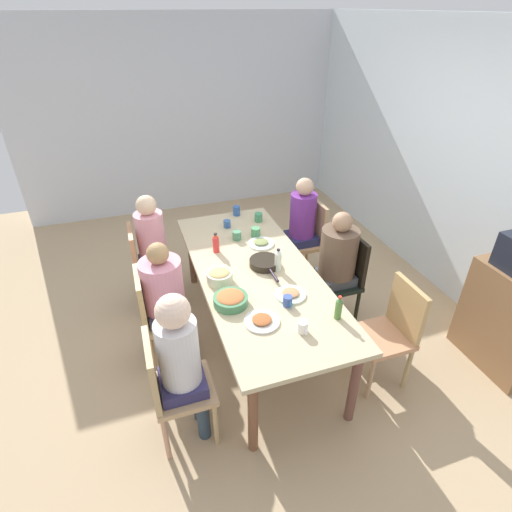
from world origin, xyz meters
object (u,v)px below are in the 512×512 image
(plate_1, at_px, (291,294))
(cup_5, at_px, (259,217))
(person_4, at_px, (301,222))
(bottle_2, at_px, (339,308))
(chair_1, at_px, (171,385))
(chair_4, at_px, (308,236))
(person_0, at_px, (154,245))
(chair_3, at_px, (392,328))
(chair_0, at_px, (147,264))
(bowl_0, at_px, (220,276))
(cup_4, at_px, (237,236))
(serving_pan, at_px, (265,263))
(cup_1, at_px, (237,211))
(person_2, at_px, (337,259))
(plate_2, at_px, (261,243))
(cup_3, at_px, (227,224))
(person_5, at_px, (165,293))
(plate_0, at_px, (262,321))
(bottle_0, at_px, (216,243))
(bottle_1, at_px, (278,260))
(bowl_1, at_px, (231,299))
(cup_6, at_px, (256,232))
(dining_table, at_px, (256,278))
(chair_5, at_px, (157,313))
(chair_2, at_px, (343,275))
(cup_2, at_px, (303,327))
(cup_0, at_px, (288,301))
(side_cabinet, at_px, (511,319))
(person_1, at_px, (181,358))

(plate_1, bearing_deg, cup_5, 172.22)
(person_4, distance_m, bottle_2, 1.58)
(chair_1, relative_size, chair_4, 1.00)
(person_0, bearing_deg, person_4, 90.00)
(chair_3, bearing_deg, cup_5, -161.70)
(chair_0, relative_size, bowl_0, 4.26)
(chair_4, xyz_separation_m, cup_4, (0.20, -0.86, 0.27))
(serving_pan, distance_m, cup_1, 1.02)
(person_0, relative_size, person_2, 1.05)
(person_0, bearing_deg, serving_pan, 50.17)
(plate_2, relative_size, cup_3, 2.33)
(person_5, bearing_deg, cup_1, 139.59)
(cup_1, distance_m, bottle_2, 1.84)
(plate_0, bearing_deg, person_0, -156.80)
(plate_1, bearing_deg, bowl_0, -126.51)
(person_0, xyz_separation_m, cup_4, (0.20, 0.76, 0.07))
(bottle_0, relative_size, bottle_1, 0.92)
(bowl_1, height_order, cup_6, cup_6)
(person_2, height_order, bottle_2, person_2)
(dining_table, bearing_deg, chair_4, 131.96)
(chair_5, bearing_deg, bottle_0, 123.78)
(chair_2, bearing_deg, chair_5, -90.00)
(cup_2, bearing_deg, chair_3, 92.55)
(bottle_0, bearing_deg, cup_3, 152.81)
(serving_pan, bearing_deg, plate_2, 165.77)
(chair_1, xyz_separation_m, plate_2, (-1.18, 1.05, 0.24))
(cup_1, distance_m, bottle_1, 1.12)
(cup_3, relative_size, cup_4, 0.89)
(person_5, bearing_deg, plate_1, 66.23)
(cup_3, bearing_deg, cup_0, 4.26)
(cup_0, distance_m, cup_2, 0.30)
(chair_1, bearing_deg, bottle_2, 90.88)
(chair_0, distance_m, bowl_0, 1.02)
(bowl_0, distance_m, side_cabinet, 2.43)
(person_1, bearing_deg, cup_4, 150.34)
(bowl_1, bearing_deg, side_cabinet, 75.31)
(bowl_1, relative_size, bottle_0, 1.38)
(person_4, xyz_separation_m, plate_0, (1.40, -0.93, 0.06))
(person_2, relative_size, cup_3, 10.95)
(plate_0, bearing_deg, bowl_1, -150.16)
(bowl_0, relative_size, bottle_1, 1.02)
(bowl_1, xyz_separation_m, cup_6, (-0.92, 0.51, 0.00))
(person_5, height_order, serving_pan, person_5)
(bowl_0, relative_size, cup_3, 1.99)
(bottle_2, bearing_deg, person_1, -89.05)
(plate_1, height_order, side_cabinet, side_cabinet)
(plate_2, bearing_deg, side_cabinet, 51.86)
(cup_3, relative_size, cup_5, 0.92)
(plate_2, xyz_separation_m, cup_6, (-0.16, 0.00, 0.03))
(person_4, xyz_separation_m, plate_2, (0.36, -0.58, 0.06))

